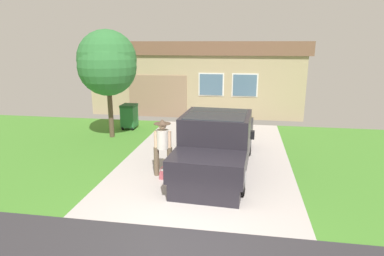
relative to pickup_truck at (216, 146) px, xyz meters
The scene contains 6 objects.
pickup_truck is the anchor object (origin of this frame).
person_with_hat 1.56m from the pickup_truck, 157.93° to the right, with size 0.52×0.46×1.63m.
handbag 1.67m from the pickup_truck, 148.01° to the right, with size 0.32×0.15×0.39m.
house_with_garage 9.78m from the pickup_truck, 100.61° to the left, with size 11.03×5.75×3.69m.
front_yard_tree 5.56m from the pickup_truck, 148.13° to the left, with size 2.20×2.28×4.11m.
wheeled_trash_bin 5.96m from the pickup_truck, 134.33° to the left, with size 0.60×0.72×1.06m.
Camera 1 is at (1.16, -5.80, 3.63)m, focal length 30.78 mm.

